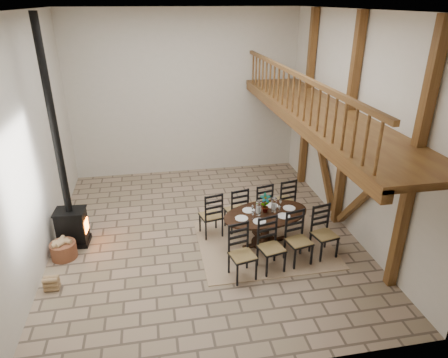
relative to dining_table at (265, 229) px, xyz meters
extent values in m
plane|color=gray|center=(-1.30, 0.70, -0.41)|extent=(8.00, 8.00, 0.00)
cube|color=beige|center=(-1.30, 4.70, 2.09)|extent=(7.00, 0.02, 5.00)
cube|color=beige|center=(-1.30, -3.30, 2.09)|extent=(7.00, 0.02, 5.00)
cube|color=beige|center=(-4.80, 0.70, 2.09)|extent=(0.02, 8.00, 5.00)
cube|color=beige|center=(2.20, 0.70, 2.09)|extent=(0.02, 8.00, 5.00)
cube|color=white|center=(-1.30, 0.70, 4.59)|extent=(7.00, 8.00, 0.02)
cube|color=brown|center=(2.08, -1.80, 2.09)|extent=(0.18, 0.18, 5.00)
cube|color=brown|center=(2.08, 0.70, 2.09)|extent=(0.18, 0.18, 5.00)
cube|color=brown|center=(2.08, 3.20, 2.09)|extent=(0.18, 0.18, 5.00)
cube|color=brown|center=(2.08, -0.55, 0.99)|extent=(0.14, 2.16, 2.54)
cube|color=brown|center=(2.08, 1.95, 0.99)|extent=(0.14, 2.16, 2.54)
cube|color=brown|center=(2.08, 0.70, 2.39)|extent=(0.20, 7.80, 0.20)
cube|color=brown|center=(1.40, 0.70, 2.44)|extent=(1.60, 7.80, 0.12)
cube|color=brown|center=(0.70, 0.70, 2.34)|extent=(0.18, 7.80, 0.22)
cube|color=brown|center=(0.70, 0.70, 3.34)|extent=(0.09, 7.60, 0.09)
cube|color=brown|center=(0.70, 0.70, 2.92)|extent=(0.06, 7.60, 0.86)
cube|color=tan|center=(0.00, 0.00, -0.40)|extent=(3.00, 2.50, 0.02)
ellipsoid|color=black|center=(0.00, 0.00, 0.39)|extent=(2.20, 1.60, 0.04)
cylinder|color=black|center=(0.00, 0.00, -0.02)|extent=(0.20, 0.20, 0.74)
cylinder|color=black|center=(0.00, 0.00, -0.36)|extent=(0.61, 0.61, 0.06)
cube|color=olive|center=(-0.77, -1.07, 0.12)|extent=(0.57, 0.55, 0.04)
cube|color=black|center=(-0.77, -1.07, -0.15)|extent=(0.55, 0.55, 0.50)
cube|color=black|center=(-0.82, -0.86, 0.43)|extent=(0.42, 0.13, 0.66)
cube|color=olive|center=(-0.13, -0.93, 0.12)|extent=(0.57, 0.55, 0.04)
cube|color=black|center=(-0.13, -0.93, -0.15)|extent=(0.55, 0.55, 0.50)
cube|color=black|center=(-0.18, -0.72, 0.43)|extent=(0.42, 0.13, 0.66)
cube|color=olive|center=(0.51, -0.78, 0.12)|extent=(0.57, 0.55, 0.04)
cube|color=black|center=(0.51, -0.78, -0.15)|extent=(0.55, 0.55, 0.50)
cube|color=black|center=(0.46, -0.58, 0.43)|extent=(0.42, 0.13, 0.66)
cube|color=olive|center=(1.15, -0.64, 0.12)|extent=(0.57, 0.55, 0.04)
cube|color=black|center=(1.15, -0.64, -0.15)|extent=(0.55, 0.55, 0.50)
cube|color=black|center=(1.11, -0.44, 0.43)|extent=(0.42, 0.13, 0.66)
cube|color=olive|center=(-1.15, 0.64, 0.12)|extent=(0.57, 0.55, 0.04)
cube|color=black|center=(-1.15, 0.64, -0.15)|extent=(0.55, 0.55, 0.50)
cube|color=black|center=(-1.10, 0.44, 0.43)|extent=(0.42, 0.13, 0.66)
cube|color=olive|center=(-0.51, 0.78, 0.12)|extent=(0.57, 0.55, 0.04)
cube|color=black|center=(-0.51, 0.78, -0.15)|extent=(0.55, 0.55, 0.50)
cube|color=black|center=(-0.46, 0.58, 0.43)|extent=(0.42, 0.13, 0.66)
cube|color=olive|center=(0.13, 0.92, 0.12)|extent=(0.57, 0.55, 0.04)
cube|color=black|center=(0.13, 0.92, -0.15)|extent=(0.55, 0.55, 0.50)
cube|color=black|center=(0.18, 0.72, 0.43)|extent=(0.42, 0.13, 0.66)
cube|color=olive|center=(0.77, 1.07, 0.12)|extent=(0.57, 0.55, 0.04)
cube|color=black|center=(0.77, 1.07, -0.15)|extent=(0.55, 0.55, 0.50)
cube|color=black|center=(0.82, 0.86, 0.43)|extent=(0.42, 0.13, 0.66)
cube|color=white|center=(0.00, 0.00, 0.42)|extent=(1.66, 1.08, 0.01)
cube|color=white|center=(0.00, 0.00, 0.50)|extent=(1.03, 0.53, 0.18)
cylinder|color=white|center=(-0.19, -0.04, 0.58)|extent=(0.12, 0.12, 0.34)
cylinder|color=white|center=(0.19, 0.04, 0.58)|extent=(0.12, 0.12, 0.34)
cylinder|color=silver|center=(-0.19, -0.04, 0.49)|extent=(0.06, 0.06, 0.16)
cylinder|color=silver|center=(0.19, 0.04, 0.49)|extent=(0.06, 0.06, 0.16)
imported|color=#4C723F|center=(-0.01, 0.05, 0.64)|extent=(0.27, 0.21, 0.46)
cube|color=black|center=(-4.33, 0.84, -0.35)|extent=(0.71, 0.57, 0.10)
cube|color=black|center=(-4.33, 0.84, 0.06)|extent=(0.66, 0.51, 0.73)
cube|color=#FF590C|center=(-4.00, 0.81, 0.06)|extent=(0.04, 0.29, 0.29)
cube|color=black|center=(-4.33, 0.84, 0.45)|extent=(0.70, 0.56, 0.04)
cylinder|color=black|center=(-4.33, 0.84, 2.53)|extent=(0.16, 0.16, 4.13)
cylinder|color=brown|center=(-4.46, 0.31, -0.23)|extent=(0.55, 0.55, 0.36)
cube|color=tan|center=(-4.46, 0.31, 0.00)|extent=(0.30, 0.30, 0.11)
cube|color=tan|center=(-4.51, -0.77, -0.26)|extent=(0.29, 0.21, 0.29)
camera|label=1|loc=(-2.34, -7.50, 4.79)|focal=32.00mm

